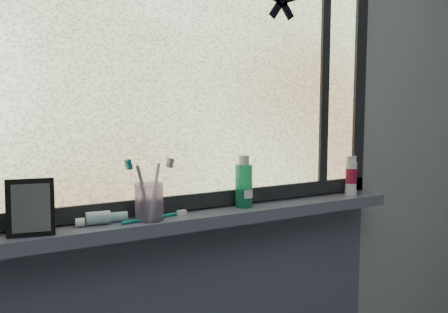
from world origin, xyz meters
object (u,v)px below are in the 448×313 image
mouthwash_bottle (244,181)px  cream_tube (351,174)px  vanity_mirror (30,207)px  toothbrush_cup (149,202)px

mouthwash_bottle → cream_tube: 0.48m
mouthwash_bottle → vanity_mirror: bearing=-177.6°
vanity_mirror → cream_tube: (1.16, 0.02, 0.00)m
vanity_mirror → mouthwash_bottle: bearing=14.7°
cream_tube → toothbrush_cup: bearing=-179.1°
toothbrush_cup → cream_tube: (0.82, 0.01, 0.02)m
toothbrush_cup → mouthwash_bottle: size_ratio=0.77×
mouthwash_bottle → cream_tube: (0.48, -0.01, -0.01)m
mouthwash_bottle → cream_tube: bearing=-0.9°
vanity_mirror → cream_tube: bearing=13.4°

